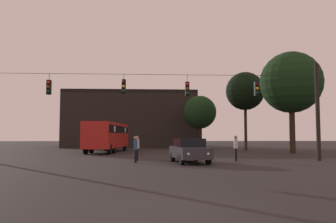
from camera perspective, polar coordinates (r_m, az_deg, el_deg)
The scene contains 11 objects.
ground_plane at distance 32.38m, azimuth -2.07°, elevation -7.10°, with size 168.00×168.00×0.00m, color black.
overhead_signal_span at distance 22.58m, azimuth -1.77°, elevation 1.24°, with size 21.96×0.44×6.66m.
city_bus at distance 36.07m, azimuth -10.04°, elevation -3.77°, with size 3.56×11.19×3.00m.
car_near_right at distance 21.47m, azimuth 3.59°, elevation -6.47°, with size 2.30×4.49×1.52m.
pedestrian_crossing_left at distance 23.38m, azimuth -5.18°, elevation -5.89°, with size 0.27×0.38×1.68m.
pedestrian_crossing_center at distance 23.46m, azimuth 11.29°, elevation -5.78°, with size 0.29×0.39×1.71m.
pedestrian_crossing_right at distance 21.75m, azimuth -5.47°, elevation -6.05°, with size 0.26×0.37×1.66m.
corner_building at distance 54.32m, azimuth -6.05°, elevation -1.53°, with size 19.22×13.29×8.26m.
tree_left_silhouette at distance 41.31m, azimuth 12.78°, elevation 3.32°, with size 4.51×4.51×9.24m.
tree_behind_building at distance 35.62m, azimuth 19.92°, elevation 4.57°, with size 6.02×6.02×9.95m.
tree_right_far at distance 44.87m, azimuth 5.34°, elevation -0.16°, with size 4.34×4.34×6.98m.
Camera 1 is at (-0.56, -7.84, 1.67)m, focal length 36.38 mm.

